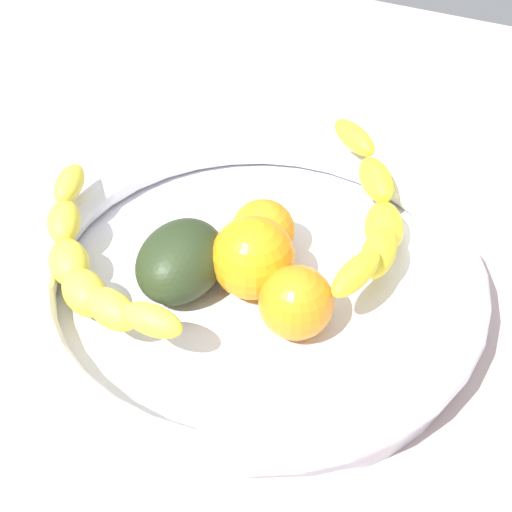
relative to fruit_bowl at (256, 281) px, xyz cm
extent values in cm
cube|color=#B7A29D|center=(0.00, 0.00, -3.95)|extent=(120.00, 120.00, 3.00)
cylinder|color=silver|center=(0.00, 0.00, -1.36)|extent=(34.78, 34.78, 2.17)
torus|color=silver|center=(0.00, 0.00, 1.02)|extent=(36.60, 36.60, 2.60)
ellipsoid|color=yellow|center=(0.17, 17.34, 4.20)|extent=(5.22, 3.56, 2.21)
ellipsoid|color=yellow|center=(-3.28, 15.73, 3.09)|extent=(5.47, 4.81, 2.69)
ellipsoid|color=yellow|center=(-6.24, 13.33, 1.98)|extent=(5.59, 5.64, 3.17)
ellipsoid|color=yellow|center=(-8.51, 10.28, 1.98)|extent=(5.10, 5.71, 3.17)
ellipsoid|color=yellow|center=(-9.95, 6.76, 3.09)|extent=(3.85, 5.31, 2.69)
ellipsoid|color=yellow|center=(-10.49, 2.99, 4.20)|extent=(2.30, 4.81, 2.21)
ellipsoid|color=yellow|center=(-0.33, -8.14, 4.17)|extent=(6.13, 3.38, 2.12)
ellipsoid|color=yellow|center=(4.47, -8.55, 2.76)|extent=(5.95, 3.04, 2.69)
ellipsoid|color=yellow|center=(9.19, -7.57, 1.35)|extent=(6.57, 5.05, 3.26)
ellipsoid|color=yellow|center=(13.43, -5.30, 2.76)|extent=(6.27, 5.61, 2.69)
ellipsoid|color=yellow|center=(16.86, -1.90, 4.17)|extent=(5.19, 5.91, 2.12)
sphere|color=orange|center=(3.41, 0.97, 2.35)|extent=(5.25, 5.25, 5.25)
sphere|color=orange|center=(-0.58, -0.31, 3.02)|extent=(6.59, 6.59, 6.59)
sphere|color=orange|center=(-3.17, -4.76, 2.53)|extent=(5.61, 5.61, 5.61)
ellipsoid|color=#26351C|center=(-2.82, 5.17, 2.53)|extent=(8.42, 6.62, 5.62)
camera|label=1|loc=(-40.42, -19.07, 43.23)|focal=54.26mm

